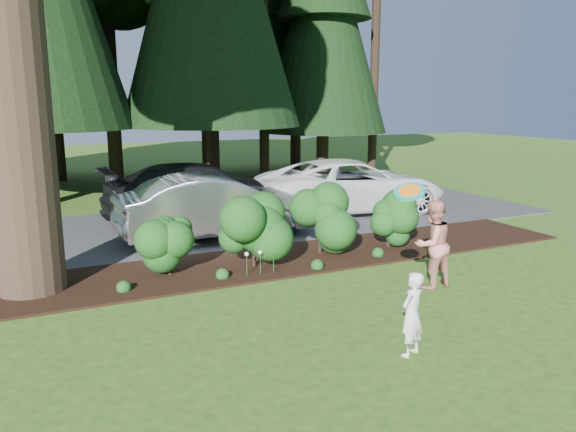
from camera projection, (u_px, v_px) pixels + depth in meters
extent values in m
plane|color=#2B5117|center=(330.00, 313.00, 9.67)|extent=(80.00, 80.00, 0.00)
cube|color=black|center=(258.00, 263.00, 12.53)|extent=(16.00, 2.50, 0.05)
cube|color=#38383A|center=(202.00, 225.00, 16.29)|extent=(22.00, 6.00, 0.03)
sphere|color=#174916|center=(169.00, 246.00, 11.52)|extent=(1.08, 1.08, 1.08)
cylinder|color=black|center=(170.00, 270.00, 11.62)|extent=(0.08, 0.08, 0.30)
sphere|color=#174916|center=(254.00, 226.00, 12.04)|extent=(1.35, 1.35, 1.35)
cylinder|color=black|center=(254.00, 262.00, 12.20)|extent=(0.08, 0.08, 0.30)
sphere|color=#174916|center=(320.00, 221.00, 13.09)|extent=(1.26, 1.26, 1.26)
cylinder|color=black|center=(320.00, 249.00, 13.22)|extent=(0.08, 0.08, 0.30)
sphere|color=#174916|center=(389.00, 220.00, 13.69)|extent=(1.17, 1.17, 1.17)
cylinder|color=black|center=(388.00, 243.00, 13.80)|extent=(0.08, 0.08, 0.30)
cylinder|color=#174916|center=(247.00, 267.00, 11.48)|extent=(0.01, 0.01, 0.50)
sphere|color=white|center=(247.00, 254.00, 11.43)|extent=(0.09, 0.09, 0.09)
cylinder|color=#174916|center=(260.00, 265.00, 11.61)|extent=(0.01, 0.01, 0.50)
sphere|color=white|center=(260.00, 252.00, 11.55)|extent=(0.09, 0.09, 0.09)
cylinder|color=#174916|center=(274.00, 263.00, 11.74)|extent=(0.01, 0.01, 0.50)
sphere|color=white|center=(274.00, 251.00, 11.68)|extent=(0.09, 0.09, 0.09)
cylinder|color=black|center=(29.00, 53.00, 20.17)|extent=(0.50, 0.50, 10.50)
cylinder|color=black|center=(123.00, 77.00, 20.28)|extent=(0.50, 0.50, 8.75)
cylinder|color=black|center=(195.00, 48.00, 22.18)|extent=(0.50, 0.50, 11.20)
cylinder|color=black|center=(256.00, 73.00, 24.50)|extent=(0.50, 0.50, 9.45)
cylinder|color=black|center=(323.00, 56.00, 24.08)|extent=(0.50, 0.50, 10.85)
cylinder|color=black|center=(348.00, 72.00, 27.01)|extent=(0.50, 0.50, 9.80)
cylinder|color=black|center=(67.00, 59.00, 23.45)|extent=(0.50, 0.50, 10.50)
cylinder|color=black|center=(199.00, 49.00, 26.71)|extent=(0.50, 0.50, 11.90)
cylinder|color=black|center=(297.00, 70.00, 28.55)|extent=(0.50, 0.50, 10.15)
cone|color=black|center=(297.00, 10.00, 27.96)|extent=(6.38, 6.38, 10.88)
imported|color=silver|center=(215.00, 206.00, 14.65)|extent=(5.09, 1.81, 1.67)
imported|color=white|center=(351.00, 185.00, 18.09)|extent=(6.40, 3.49, 1.70)
imported|color=black|center=(201.00, 191.00, 16.98)|extent=(5.91, 2.48, 1.70)
imported|color=white|center=(412.00, 314.00, 7.97)|extent=(0.53, 0.45, 1.24)
imported|color=red|center=(432.00, 244.00, 10.84)|extent=(0.90, 0.73, 1.73)
cylinder|color=teal|center=(410.00, 192.00, 7.81)|extent=(0.46, 0.43, 0.29)
cylinder|color=orange|center=(410.00, 191.00, 7.81)|extent=(0.32, 0.30, 0.20)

